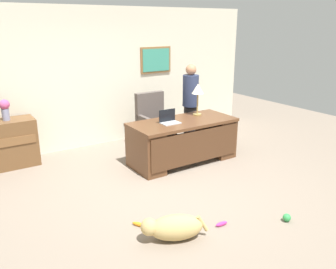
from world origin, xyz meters
name	(u,v)px	position (x,y,z in m)	size (l,w,h in m)	color
ground_plane	(176,187)	(0.00, 0.00, 0.00)	(12.00, 12.00, 0.00)	gray
back_wall	(103,77)	(0.01, 2.60, 1.35)	(7.00, 0.16, 2.70)	beige
desk	(184,140)	(0.71, 0.79, 0.41)	(1.88, 0.85, 0.75)	brown
armchair	(154,124)	(0.67, 1.74, 0.49)	(0.60, 0.59, 1.08)	#564C47
person_standing	(190,103)	(1.45, 1.61, 0.83)	(0.32, 0.32, 1.61)	#262323
dog_lying	(173,227)	(-0.78, -1.09, 0.16)	(0.74, 0.52, 0.30)	tan
laptop	(169,120)	(0.43, 0.83, 0.81)	(0.32, 0.22, 0.22)	#B2B5BA
desk_lamp	(198,91)	(1.16, 1.00, 1.21)	(0.22, 0.22, 0.58)	#9E8447
vase_with_flowers	(5,108)	(-1.91, 2.25, 1.03)	(0.17, 0.17, 0.35)	#8A8EB1
dog_toy_ball	(287,218)	(0.63, -1.56, 0.05)	(0.10, 0.10, 0.10)	green
dog_toy_bone	(139,224)	(-0.98, -0.64, 0.03)	(0.19, 0.05, 0.05)	orange
dog_toy_plush	(221,224)	(-0.12, -1.19, 0.03)	(0.17, 0.05, 0.05)	#D8338C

